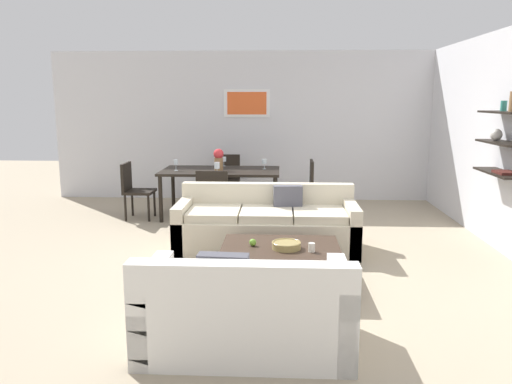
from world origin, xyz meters
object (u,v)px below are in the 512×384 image
object	(u,v)px
wine_glass_right_far	(264,162)
wine_glass_head	(224,159)
sofa_beige	(267,226)
candle_jar	(312,247)
dining_chair_head	(227,176)
wine_glass_foot	(217,166)
dining_chair_left_near	(134,187)
loveseat_white	(245,311)
dining_chair_foot	(213,196)
decorative_bowl	(286,245)
dining_chair_right_far	(304,183)
apple_on_coffee_table	(253,242)
wine_glass_left_near	(176,163)
centerpiece_vase	(219,159)
dining_table	(221,174)
coffee_table	(280,266)

from	to	relation	value
wine_glass_right_far	wine_glass_head	bearing A→B (deg)	155.05
sofa_beige	candle_jar	bearing A→B (deg)	-70.06
dining_chair_head	wine_glass_foot	world-z (taller)	wine_glass_foot
wine_glass_head	sofa_beige	bearing A→B (deg)	-70.26
dining_chair_left_near	loveseat_white	bearing A→B (deg)	-63.31
dining_chair_foot	dining_chair_head	xyz separation A→B (m)	(0.00, 1.82, 0.00)
decorative_bowl	loveseat_white	bearing A→B (deg)	-103.75
loveseat_white	candle_jar	size ratio (longest dim) A/B	17.63
candle_jar	loveseat_white	bearing A→B (deg)	-114.96
sofa_beige	dining_chair_left_near	size ratio (longest dim) A/B	2.51
dining_chair_foot	wine_glass_right_far	size ratio (longest dim) A/B	5.58
dining_chair_left_near	dining_chair_right_far	world-z (taller)	same
wine_glass_right_far	wine_glass_foot	distance (m)	0.89
candle_jar	apple_on_coffee_table	size ratio (longest dim) A/B	1.21
wine_glass_left_near	centerpiece_vase	distance (m)	0.67
dining_table	wine_glass_head	distance (m)	0.48
dining_chair_left_near	wine_glass_head	distance (m)	1.53
apple_on_coffee_table	dining_chair_left_near	bearing A→B (deg)	127.13
coffee_table	wine_glass_foot	distance (m)	2.76
wine_glass_right_far	wine_glass_foot	size ratio (longest dim) A/B	0.89
wine_glass_left_near	wine_glass_right_far	bearing A→B (deg)	10.31
decorative_bowl	centerpiece_vase	distance (m)	3.13
apple_on_coffee_table	wine_glass_left_near	size ratio (longest dim) A/B	0.42
candle_jar	centerpiece_vase	distance (m)	3.31
wine_glass_right_far	apple_on_coffee_table	bearing A→B (deg)	-90.32
apple_on_coffee_table	wine_glass_left_near	xyz separation A→B (m)	(-1.35, 2.74, 0.46)
sofa_beige	wine_glass_left_near	world-z (taller)	wine_glass_left_near
dining_chair_right_far	wine_glass_left_near	size ratio (longest dim) A/B	5.10
candle_jar	coffee_table	bearing A→B (deg)	162.14
candle_jar	dining_chair_head	size ratio (longest dim) A/B	0.10
sofa_beige	wine_glass_foot	size ratio (longest dim) A/B	12.47
dining_chair_right_far	wine_glass_foot	distance (m)	1.54
centerpiece_vase	dining_chair_foot	bearing A→B (deg)	-88.30
wine_glass_foot	dining_chair_left_near	bearing A→B (deg)	170.76
loveseat_white	centerpiece_vase	xyz separation A→B (m)	(-0.72, 4.22, 0.64)
wine_glass_head	wine_glass_foot	xyz separation A→B (m)	(0.00, -0.89, 0.01)
wine_glass_right_far	wine_glass_left_near	size ratio (longest dim) A/B	0.91
wine_glass_right_far	wine_glass_head	distance (m)	0.76
candle_jar	dining_chair_foot	xyz separation A→B (m)	(-1.25, 2.13, 0.08)
centerpiece_vase	wine_glass_foot	bearing A→B (deg)	-86.37
coffee_table	apple_on_coffee_table	bearing A→B (deg)	165.70
apple_on_coffee_table	dining_table	distance (m)	2.96
dining_chair_head	centerpiece_vase	world-z (taller)	centerpiece_vase
coffee_table	centerpiece_vase	size ratio (longest dim) A/B	3.58
dining_chair_left_near	wine_glass_foot	bearing A→B (deg)	-9.24
candle_jar	wine_glass_head	size ratio (longest dim) A/B	0.57
dining_chair_foot	coffee_table	bearing A→B (deg)	-64.93
coffee_table	dining_chair_head	size ratio (longest dim) A/B	1.36
decorative_bowl	dining_chair_head	world-z (taller)	dining_chair_head
dining_chair_left_near	wine_glass_foot	size ratio (longest dim) A/B	4.97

